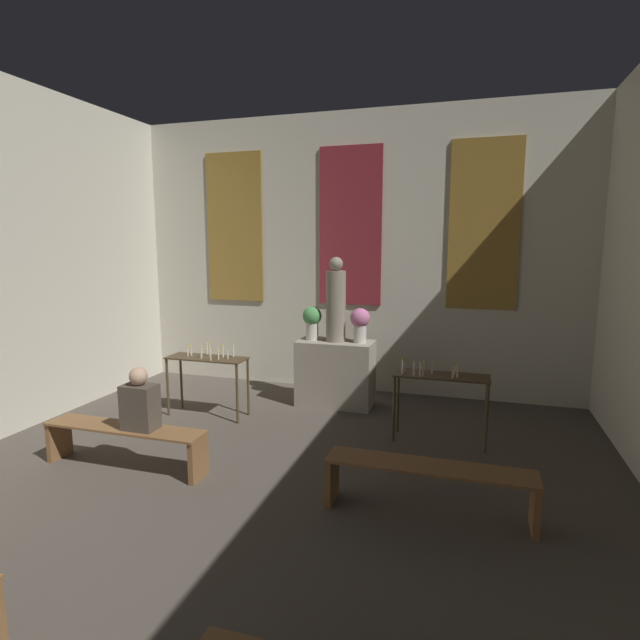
# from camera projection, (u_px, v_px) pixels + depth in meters

# --- Properties ---
(wall_back) EXTENTS (7.58, 0.16, 4.51)m
(wall_back) POSITION_uv_depth(u_px,v_px,m) (351.00, 253.00, 8.17)
(wall_back) COLOR beige
(wall_back) RESTS_ON ground_plane
(altar) EXTENTS (1.14, 0.57, 0.99)m
(altar) POSITION_uv_depth(u_px,v_px,m) (335.00, 373.00, 7.55)
(altar) COLOR gray
(altar) RESTS_ON ground_plane
(statue) EXTENTS (0.29, 0.29, 1.25)m
(statue) POSITION_uv_depth(u_px,v_px,m) (336.00, 303.00, 7.39)
(statue) COLOR gray
(statue) RESTS_ON altar
(flower_vase_left) EXTENTS (0.29, 0.29, 0.51)m
(flower_vase_left) POSITION_uv_depth(u_px,v_px,m) (312.00, 320.00, 7.54)
(flower_vase_left) COLOR beige
(flower_vase_left) RESTS_ON altar
(flower_vase_right) EXTENTS (0.29, 0.29, 0.51)m
(flower_vase_right) POSITION_uv_depth(u_px,v_px,m) (360.00, 322.00, 7.32)
(flower_vase_right) COLOR beige
(flower_vase_right) RESTS_ON altar
(candle_rack_left) EXTENTS (1.15, 0.41, 1.05)m
(candle_rack_left) POSITION_uv_depth(u_px,v_px,m) (207.00, 366.00, 7.05)
(candle_rack_left) COLOR #473823
(candle_rack_left) RESTS_ON ground_plane
(candle_rack_right) EXTENTS (1.15, 0.41, 1.05)m
(candle_rack_right) POSITION_uv_depth(u_px,v_px,m) (440.00, 385.00, 6.12)
(candle_rack_right) COLOR #473823
(candle_rack_right) RESTS_ON ground_plane
(pew_back_left) EXTENTS (1.86, 0.36, 0.47)m
(pew_back_left) POSITION_uv_depth(u_px,v_px,m) (125.00, 438.00, 5.43)
(pew_back_left) COLOR brown
(pew_back_left) RESTS_ON ground_plane
(pew_back_right) EXTENTS (1.86, 0.36, 0.47)m
(pew_back_right) POSITION_uv_depth(u_px,v_px,m) (428.00, 479.00, 4.49)
(pew_back_right) COLOR brown
(pew_back_right) RESTS_ON ground_plane
(person_seated) EXTENTS (0.36, 0.24, 0.68)m
(person_seated) POSITION_uv_depth(u_px,v_px,m) (140.00, 403.00, 5.30)
(person_seated) COLOR #4C4238
(person_seated) RESTS_ON pew_back_left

